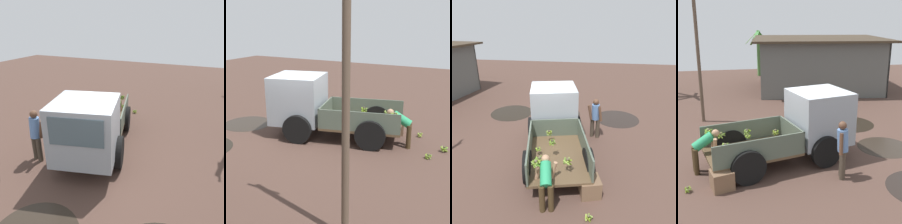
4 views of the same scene
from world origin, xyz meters
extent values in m
plane|color=#4D362D|center=(0.00, 0.00, 0.00)|extent=(36.00, 36.00, 0.00)
cylinder|color=#2C241C|center=(2.68, -0.28, 0.00)|extent=(1.89, 1.89, 0.01)
cylinder|color=black|center=(2.44, -3.08, 0.00)|extent=(2.13, 2.13, 0.01)
cube|color=brown|center=(-2.00, -0.93, 0.53)|extent=(3.00, 2.34, 0.08)
cube|color=#505D4F|center=(-2.20, -0.10, 0.90)|extent=(2.59, 0.69, 0.66)
cube|color=#505D4F|center=(-1.79, -1.75, 0.90)|extent=(2.59, 0.69, 0.66)
cube|color=#505D4F|center=(-0.73, -0.61, 0.90)|extent=(0.47, 1.70, 0.66)
cube|color=#98A2AB|center=(0.23, -0.37, 1.32)|extent=(2.06, 2.07, 1.66)
cube|color=#4C606B|center=(1.06, -0.16, 1.65)|extent=(0.36, 1.33, 0.73)
cylinder|color=black|center=(-0.23, 0.45, 0.49)|extent=(1.00, 0.45, 0.98)
cylinder|color=black|center=(0.20, -1.31, 0.49)|extent=(1.00, 0.45, 0.98)
cylinder|color=black|center=(-2.60, -0.15, 0.49)|extent=(1.00, 0.45, 0.98)
cylinder|color=black|center=(-2.16, -1.90, 0.49)|extent=(1.00, 0.45, 0.98)
sphere|color=brown|center=(-2.06, -0.34, 0.82)|extent=(0.06, 0.06, 0.06)
cylinder|color=#73A12F|center=(-2.10, -0.36, 0.78)|extent=(0.11, 0.13, 0.10)
cylinder|color=#597525|center=(-2.06, -0.38, 0.77)|extent=(0.12, 0.04, 0.11)
cylinder|color=olive|center=(-2.02, -0.35, 0.77)|extent=(0.08, 0.12, 0.12)
cylinder|color=#8DB12F|center=(-2.01, -0.31, 0.79)|extent=(0.10, 0.14, 0.08)
cylinder|color=olive|center=(-2.06, -0.29, 0.78)|extent=(0.13, 0.05, 0.11)
cylinder|color=#88A92D|center=(-2.10, -0.30, 0.79)|extent=(0.11, 0.13, 0.08)
sphere|color=brown|center=(-3.23, -0.61, 1.19)|extent=(0.08, 0.08, 0.08)
cylinder|color=olive|center=(-3.18, -0.58, 1.11)|extent=(0.11, 0.15, 0.18)
cylinder|color=olive|center=(-3.19, -0.54, 1.13)|extent=(0.19, 0.11, 0.13)
cylinder|color=olive|center=(-3.26, -0.56, 1.12)|extent=(0.16, 0.11, 0.17)
cylinder|color=olive|center=(-3.30, -0.58, 1.14)|extent=(0.12, 0.19, 0.12)
cylinder|color=olive|center=(-3.29, -0.64, 1.12)|extent=(0.12, 0.18, 0.15)
cylinder|color=olive|center=(-3.23, -0.66, 1.11)|extent=(0.15, 0.06, 0.18)
cylinder|color=#81B13B|center=(-3.19, -0.68, 1.13)|extent=(0.19, 0.12, 0.13)
cylinder|color=#8CAC2C|center=(-3.17, -0.63, 1.11)|extent=(0.08, 0.15, 0.18)
sphere|color=#4B4431|center=(-1.21, -0.49, 0.98)|extent=(0.08, 0.08, 0.08)
cylinder|color=#89A43F|center=(-1.17, -0.54, 0.92)|extent=(0.15, 0.14, 0.14)
cylinder|color=#84A529|center=(-1.14, -0.49, 0.92)|extent=(0.05, 0.17, 0.14)
cylinder|color=#587525|center=(-1.17, -0.46, 0.91)|extent=(0.12, 0.13, 0.17)
cylinder|color=olive|center=(-1.22, -0.43, 0.91)|extent=(0.16, 0.07, 0.16)
cylinder|color=olive|center=(-1.26, -0.45, 0.92)|extent=(0.13, 0.15, 0.15)
cylinder|color=#5E7423|center=(-1.26, -0.50, 0.91)|extent=(0.08, 0.15, 0.16)
cylinder|color=#95B133|center=(-1.23, -0.55, 0.92)|extent=(0.17, 0.10, 0.14)
sphere|color=brown|center=(-2.88, -0.61, 1.05)|extent=(0.08, 0.08, 0.08)
cylinder|color=olive|center=(-2.81, -0.66, 1.00)|extent=(0.14, 0.19, 0.12)
cylinder|color=#5A7828|center=(-2.82, -0.56, 1.00)|extent=(0.16, 0.18, 0.13)
cylinder|color=olive|center=(-2.91, -0.55, 0.99)|extent=(0.19, 0.13, 0.14)
cylinder|color=olive|center=(-2.95, -0.63, 0.99)|extent=(0.09, 0.19, 0.15)
cylinder|color=olive|center=(-2.89, -0.68, 0.98)|extent=(0.18, 0.09, 0.16)
sphere|color=#423B2B|center=(-2.10, -0.80, 1.16)|extent=(0.08, 0.08, 0.08)
cylinder|color=#75A823|center=(-2.05, -0.77, 1.11)|extent=(0.12, 0.18, 0.14)
cylinder|color=olive|center=(-2.10, -0.74, 1.09)|extent=(0.16, 0.05, 0.16)
cylinder|color=olive|center=(-2.16, -0.78, 1.10)|extent=(0.09, 0.17, 0.16)
cylinder|color=olive|center=(-2.14, -0.85, 1.10)|extent=(0.17, 0.13, 0.15)
cylinder|color=olive|center=(-2.07, -0.83, 1.09)|extent=(0.14, 0.13, 0.17)
sphere|color=brown|center=(-2.75, -1.36, 0.99)|extent=(0.08, 0.08, 0.08)
cylinder|color=olive|center=(-2.75, -1.28, 0.94)|extent=(0.20, 0.06, 0.12)
cylinder|color=olive|center=(-2.83, -1.33, 0.94)|extent=(0.12, 0.21, 0.12)
cylinder|color=olive|center=(-2.78, -1.41, 0.91)|extent=(0.17, 0.14, 0.18)
cylinder|color=olive|center=(-2.70, -1.40, 0.91)|extent=(0.16, 0.17, 0.17)
cylinder|color=olive|center=(-2.68, -1.33, 0.93)|extent=(0.13, 0.20, 0.14)
cylinder|color=brown|center=(-3.74, 3.90, 2.89)|extent=(0.14, 0.14, 5.79)
cylinder|color=#41372C|center=(0.42, -2.14, 0.41)|extent=(0.19, 0.19, 0.81)
cylinder|color=#41372C|center=(0.48, -1.92, 0.41)|extent=(0.19, 0.19, 0.81)
cylinder|color=#5D84BC|center=(0.43, -2.03, 1.13)|extent=(0.40, 0.37, 0.65)
sphere|color=brown|center=(0.41, -2.02, 1.56)|extent=(0.23, 0.23, 0.23)
cylinder|color=brown|center=(0.32, -2.21, 1.10)|extent=(0.15, 0.22, 0.61)
cylinder|color=brown|center=(0.41, -1.81, 1.10)|extent=(0.16, 0.24, 0.61)
cylinder|color=#3E2E1A|center=(-3.65, -0.85, 0.39)|extent=(0.18, 0.18, 0.78)
cylinder|color=#3E2E1A|center=(-3.60, -1.06, 0.39)|extent=(0.18, 0.18, 0.78)
cylinder|color=#28955E|center=(-3.37, -0.89, 0.93)|extent=(0.72, 0.44, 0.56)
sphere|color=tan|center=(-3.02, -0.81, 1.14)|extent=(0.22, 0.22, 0.22)
cylinder|color=tan|center=(-3.12, -0.63, 0.79)|extent=(0.16, 0.28, 0.58)
cylinder|color=tan|center=(-3.04, -1.01, 0.78)|extent=(0.15, 0.25, 0.58)
sphere|color=#4E4633|center=(-4.40, -0.36, 0.13)|extent=(0.07, 0.07, 0.07)
cylinder|color=#84A530|center=(-4.37, -0.32, 0.07)|extent=(0.14, 0.11, 0.14)
cylinder|color=olive|center=(-4.43, -0.31, 0.08)|extent=(0.15, 0.11, 0.13)
cylinder|color=olive|center=(-4.46, -0.36, 0.09)|extent=(0.06, 0.17, 0.10)
cylinder|color=olive|center=(-4.43, -0.42, 0.09)|extent=(0.16, 0.12, 0.10)
cylinder|color=olive|center=(-4.37, -0.41, 0.08)|extent=(0.15, 0.11, 0.13)
cylinder|color=olive|center=(-4.34, -0.36, 0.07)|extent=(0.05, 0.14, 0.14)
sphere|color=brown|center=(-3.76, -2.01, 0.14)|extent=(0.06, 0.06, 0.06)
cylinder|color=#8AA94B|center=(-3.72, -2.06, 0.10)|extent=(0.14, 0.13, 0.11)
cylinder|color=olive|center=(-3.71, -1.99, 0.08)|extent=(0.11, 0.14, 0.13)
cylinder|color=#96B042|center=(-3.76, -1.96, 0.09)|extent=(0.15, 0.05, 0.13)
cylinder|color=olive|center=(-3.80, -2.02, 0.07)|extent=(0.04, 0.12, 0.15)
cylinder|color=olive|center=(-3.77, -2.06, 0.08)|extent=(0.15, 0.08, 0.13)
sphere|color=#4C4431|center=(-4.74, -1.09, 0.16)|extent=(0.07, 0.07, 0.07)
cylinder|color=olive|center=(-4.78, -1.12, 0.09)|extent=(0.11, 0.15, 0.17)
cylinder|color=#72A32A|center=(-4.75, -1.15, 0.09)|extent=(0.17, 0.08, 0.15)
cylinder|color=#57771F|center=(-4.71, -1.14, 0.09)|extent=(0.16, 0.12, 0.16)
cylinder|color=olive|center=(-4.67, -1.09, 0.11)|extent=(0.04, 0.18, 0.13)
cylinder|color=olive|center=(-4.69, -1.04, 0.11)|extent=(0.16, 0.16, 0.13)
cylinder|color=#5E741C|center=(-4.73, -1.01, 0.12)|extent=(0.19, 0.06, 0.11)
cylinder|color=olive|center=(-4.79, -1.05, 0.10)|extent=(0.14, 0.15, 0.15)
cylinder|color=olive|center=(-4.79, -1.09, 0.09)|extent=(0.04, 0.15, 0.17)
cube|color=brown|center=(-2.87, -1.99, 0.26)|extent=(0.68, 0.68, 0.52)
camera|label=1|loc=(4.92, 2.42, 4.10)|focal=35.00mm
camera|label=2|loc=(-5.97, 8.44, 4.08)|focal=50.00mm
camera|label=3|loc=(-7.67, -2.04, 4.48)|focal=35.00mm
camera|label=4|loc=(-2.54, -9.55, 4.36)|focal=50.00mm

